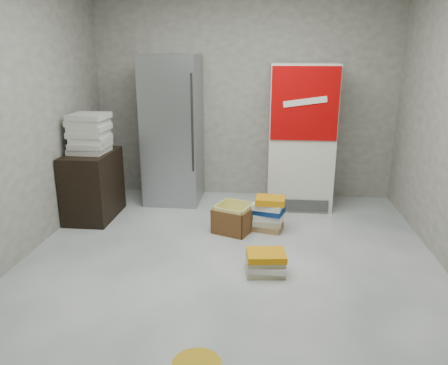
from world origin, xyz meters
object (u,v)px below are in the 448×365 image
at_px(steel_fridge, 173,130).
at_px(phonebook_stack_main, 269,213).
at_px(coke_cooler, 301,136).
at_px(wood_shelf, 93,185).
at_px(cardboard_box, 234,220).

bearing_deg(steel_fridge, phonebook_stack_main, -36.38).
bearing_deg(steel_fridge, coke_cooler, -0.18).
height_order(steel_fridge, coke_cooler, steel_fridge).
height_order(steel_fridge, wood_shelf, steel_fridge).
bearing_deg(wood_shelf, steel_fridge, 41.31).
bearing_deg(steel_fridge, wood_shelf, -138.69).
bearing_deg(coke_cooler, phonebook_stack_main, -112.43).
height_order(wood_shelf, cardboard_box, wood_shelf).
bearing_deg(wood_shelf, cardboard_box, -8.89).
bearing_deg(cardboard_box, wood_shelf, -167.07).
height_order(wood_shelf, phonebook_stack_main, wood_shelf).
relative_size(steel_fridge, cardboard_box, 3.79).
bearing_deg(wood_shelf, coke_cooler, 16.28).
bearing_deg(phonebook_stack_main, steel_fridge, 153.06).
distance_m(steel_fridge, phonebook_stack_main, 1.74).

